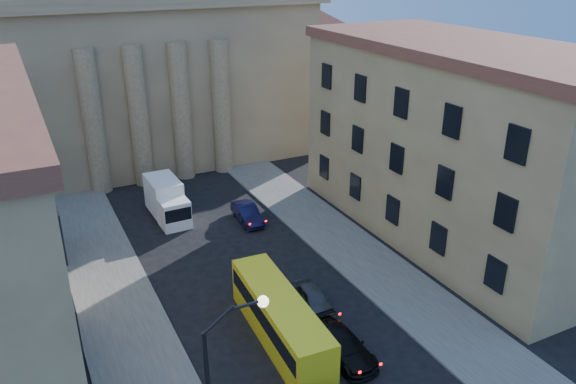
% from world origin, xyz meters
% --- Properties ---
extents(sidewalk_left, '(5.00, 60.00, 0.15)m').
position_xyz_m(sidewalk_left, '(-8.50, 18.00, 0.07)').
color(sidewalk_left, '#54524D').
rests_on(sidewalk_left, ground).
extents(sidewalk_right, '(5.00, 60.00, 0.15)m').
position_xyz_m(sidewalk_right, '(8.50, 18.00, 0.07)').
color(sidewalk_right, '#54524D').
rests_on(sidewalk_right, ground).
extents(church, '(68.02, 28.76, 36.60)m').
position_xyz_m(church, '(0.00, 55.47, 11.88)').
color(church, '#7D644D').
rests_on(church, ground).
extents(building_right, '(11.60, 26.60, 14.70)m').
position_xyz_m(building_right, '(17.00, 22.00, 7.42)').
color(building_right, tan).
rests_on(building_right, ground).
extents(car_right_mid, '(2.10, 4.91, 1.41)m').
position_xyz_m(car_right_mid, '(1.66, 12.92, 0.70)').
color(car_right_mid, black).
rests_on(car_right_mid, ground).
extents(car_right_far, '(1.96, 4.14, 1.37)m').
position_xyz_m(car_right_far, '(2.38, 17.59, 0.68)').
color(car_right_far, '#434348').
rests_on(car_right_far, ground).
extents(car_right_distant, '(1.78, 4.47, 1.45)m').
position_xyz_m(car_right_distant, '(3.50, 30.74, 0.72)').
color(car_right_distant, black).
rests_on(car_right_distant, ground).
extents(city_bus, '(2.82, 10.08, 2.81)m').
position_xyz_m(city_bus, '(-0.80, 15.74, 1.51)').
color(city_bus, yellow).
rests_on(city_bus, ground).
extents(box_truck, '(2.44, 5.88, 3.19)m').
position_xyz_m(box_truck, '(-2.12, 34.38, 1.51)').
color(box_truck, white).
rests_on(box_truck, ground).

